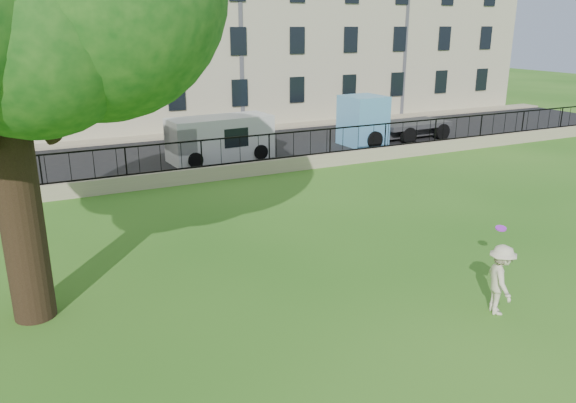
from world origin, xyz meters
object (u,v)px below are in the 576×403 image
frisbee (501,228)px  white_van (220,138)px  man (500,280)px  blue_truck (394,118)px

frisbee → white_van: size_ratio=0.06×
man → blue_truck: (9.50, 16.83, 0.50)m
frisbee → blue_truck: (8.00, 15.33, 0.04)m
white_van → blue_truck: 10.00m
frisbee → white_van: bearing=97.4°
blue_truck → white_van: bearing=177.1°
white_van → blue_truck: (10.00, 0.00, 0.28)m
frisbee → blue_truck: bearing=62.4°
man → blue_truck: bearing=-3.4°
white_van → blue_truck: size_ratio=0.78×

